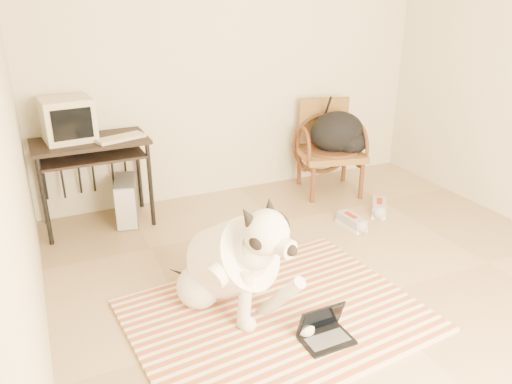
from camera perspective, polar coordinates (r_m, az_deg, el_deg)
floor at (r=3.59m, az=12.17°, el=-11.84°), size 4.50×4.50×0.00m
wall_back at (r=4.99m, az=-2.23°, el=15.04°), size 4.50×0.00×4.50m
wall_left at (r=2.42m, az=-26.62°, el=4.63°), size 0.00×4.50×4.50m
rug at (r=3.35m, az=2.39°, el=-13.91°), size 1.95×1.56×0.02m
dog at (r=3.23m, az=-2.61°, el=-8.06°), size 0.69×1.09×0.88m
laptop at (r=3.14m, az=7.81°, el=-15.44°), size 0.31×0.23×0.21m
computer_desk at (r=4.49m, az=-18.29°, el=4.29°), size 0.96×0.55×0.79m
crt_monitor at (r=4.47m, az=-20.73°, el=7.78°), size 0.44×0.42×0.36m
desk_keyboard at (r=4.39m, az=-15.23°, el=5.97°), size 0.44×0.27×0.03m
pc_tower at (r=4.65m, az=-14.57°, el=-0.95°), size 0.27×0.46×0.40m
rattan_chair at (r=5.19m, az=8.34°, el=5.13°), size 0.73×0.72×0.93m
backpack at (r=5.11m, az=9.54°, el=6.56°), size 0.57×0.49×0.42m
sneaker_left at (r=4.54m, az=10.88°, el=-3.36°), size 0.14×0.31×0.11m
sneaker_right at (r=4.87m, az=13.88°, el=-1.76°), size 0.29×0.33×0.11m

